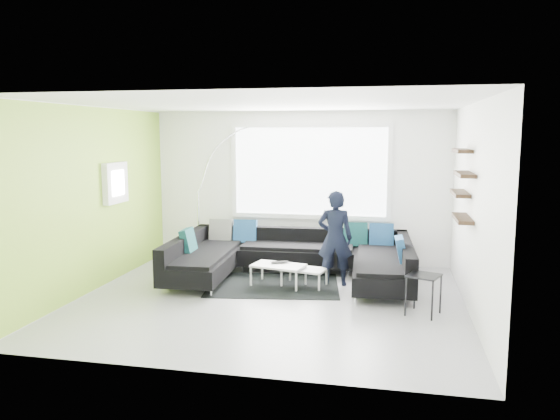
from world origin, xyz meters
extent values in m
plane|color=gray|center=(0.00, 0.00, 0.00)|extent=(5.50, 5.50, 0.00)
cube|color=white|center=(0.00, 2.50, 1.40)|extent=(5.50, 0.04, 2.80)
cube|color=white|center=(0.00, -2.50, 1.40)|extent=(5.50, 0.04, 2.80)
cube|color=white|center=(-2.75, 0.00, 1.40)|extent=(0.04, 5.00, 2.80)
cube|color=white|center=(2.75, 0.00, 1.40)|extent=(0.04, 5.00, 2.80)
cube|color=white|center=(0.00, 0.00, 2.80)|extent=(5.50, 5.00, 0.04)
cube|color=#93C638|center=(-2.74, 0.00, 1.40)|extent=(0.01, 5.00, 2.80)
cube|color=silver|center=(0.20, 2.46, 1.70)|extent=(2.96, 0.06, 1.68)
cube|color=white|center=(-2.68, 0.60, 1.60)|extent=(0.12, 0.66, 0.66)
cube|color=black|center=(2.64, 0.40, 1.70)|extent=(0.20, 1.24, 0.95)
cube|color=black|center=(0.13, 1.07, 0.20)|extent=(3.91, 2.53, 0.40)
cube|color=black|center=(0.13, 1.07, 0.55)|extent=(3.91, 2.53, 0.30)
cube|color=navy|center=(0.13, 1.07, 0.61)|extent=(3.41, 0.36, 0.42)
cube|color=black|center=(-0.11, 0.75, 0.01)|extent=(2.23, 1.77, 0.01)
cube|color=white|center=(0.17, 0.78, 0.17)|extent=(1.14, 0.80, 0.34)
cube|color=black|center=(2.14, -0.21, 0.27)|extent=(0.51, 0.51, 0.54)
imported|color=black|center=(0.83, 1.01, 0.75)|extent=(0.58, 0.40, 1.51)
imported|color=black|center=(-0.01, 0.83, 0.35)|extent=(0.45, 0.43, 0.02)
camera|label=1|loc=(1.70, -7.45, 2.39)|focal=35.00mm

